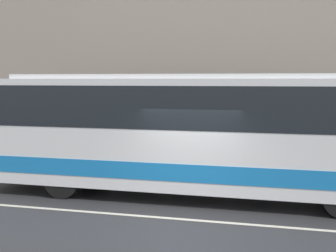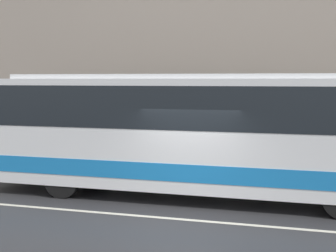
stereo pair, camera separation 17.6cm
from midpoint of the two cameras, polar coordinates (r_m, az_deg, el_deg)
name	(u,v)px [view 1 (the left image)]	position (r m, az deg, el deg)	size (l,w,h in m)	color
ground_plane	(182,219)	(11.06, 1.22, -11.30)	(60.00, 60.00, 0.00)	#2D2D30
sidewalk	(217,172)	(16.13, 5.73, -5.57)	(60.00, 2.68, 0.17)	gray
building_facade	(225,9)	(17.46, 6.73, 13.95)	(60.00, 0.35, 11.90)	gray
lane_stripe	(182,219)	(11.06, 1.22, -11.28)	(54.00, 0.14, 0.01)	beige
transit_bus	(186,128)	(12.82, 1.87, -0.27)	(11.25, 2.50, 3.37)	white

